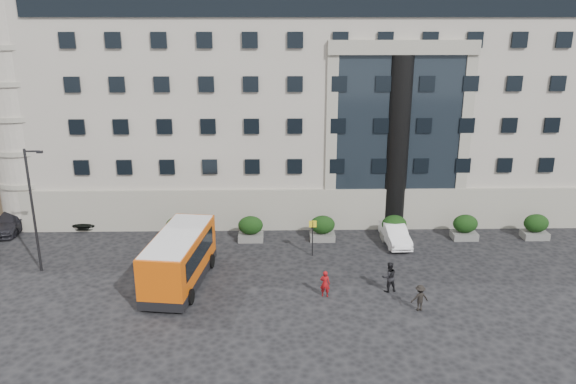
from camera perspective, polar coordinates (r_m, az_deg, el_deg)
name	(u,v)px	position (r m, az deg, el deg)	size (l,w,h in m)	color
ground	(225,291)	(34.02, -6.41, -9.94)	(120.00, 120.00, 0.00)	black
civic_building	(308,90)	(52.56, 2.00, 10.27)	(44.00, 24.00, 18.00)	#A29B8F
entrance_column	(397,145)	(42.32, 11.00, 4.75)	(1.80, 1.80, 13.00)	black
apartment_far	(19,57)	(74.57, -25.64, 12.30)	(13.00, 13.00, 22.00)	brown
hedge_a	(178,229)	(41.23, -11.07, -3.70)	(1.80, 1.26, 1.84)	#5A5957
hedge_b	(251,228)	(40.66, -3.82, -3.71)	(1.80, 1.26, 1.84)	#5A5957
hedge_c	(322,228)	(40.74, 3.52, -3.66)	(1.80, 1.26, 1.84)	#5A5957
hedge_d	(394,227)	(41.49, 10.71, -3.55)	(1.80, 1.26, 1.84)	#5A5957
hedge_e	(465,227)	(42.86, 17.54, -3.39)	(1.80, 1.26, 1.84)	#5A5957
hedge_f	(536,226)	(44.79, 23.87, -3.20)	(1.80, 1.26, 1.84)	#5A5957
street_lamp	(33,206)	(38.03, -24.45, -1.32)	(1.16, 0.18, 8.00)	#262628
bus_stop_sign	(313,232)	(37.79, 2.52, -4.07)	(0.50, 0.08, 2.52)	#262628
minibus	(179,257)	(34.55, -10.99, -6.50)	(3.63, 7.89, 3.17)	#CB4E09
red_truck	(60,187)	(52.69, -22.15, 0.50)	(2.75, 5.17, 2.68)	maroon
parked_car_c	(12,221)	(47.48, -26.21, -2.64)	(2.05, 5.04, 1.46)	black
parked_car_d	(91,215)	(46.75, -19.35, -2.22)	(2.08, 4.52, 1.26)	black
white_taxi	(395,234)	(40.83, 10.83, -4.25)	(1.48, 4.25, 1.40)	white
pedestrian_a	(325,284)	(32.92, 3.78, -9.28)	(0.59, 0.38, 1.61)	maroon
pedestrian_b	(389,277)	(33.87, 10.22, -8.48)	(0.91, 0.71, 1.87)	black
pedestrian_c	(420,298)	(32.26, 13.24, -10.42)	(0.98, 0.56, 1.52)	black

